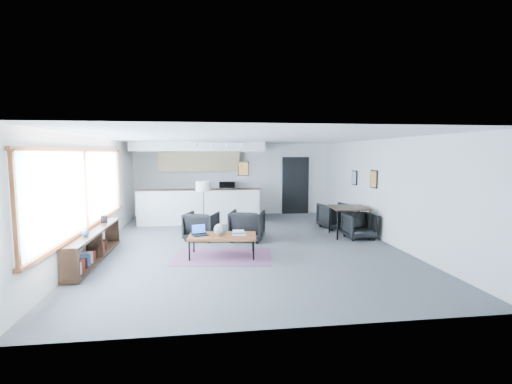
{
  "coord_description": "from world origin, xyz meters",
  "views": [
    {
      "loc": [
        -0.97,
        -8.95,
        2.24
      ],
      "look_at": [
        0.29,
        0.4,
        1.25
      ],
      "focal_mm": 26.0,
      "sensor_mm": 36.0,
      "label": 1
    }
  ],
  "objects": [
    {
      "name": "room",
      "position": [
        0.0,
        0.0,
        1.3
      ],
      "size": [
        7.02,
        9.02,
        2.62
      ],
      "color": "#4D4D50",
      "rests_on": "ground"
    },
    {
      "name": "window",
      "position": [
        -3.46,
        -0.9,
        1.46
      ],
      "size": [
        0.1,
        5.95,
        1.66
      ],
      "color": "#8CBFFF",
      "rests_on": "room"
    },
    {
      "name": "console",
      "position": [
        -3.3,
        -1.05,
        0.33
      ],
      "size": [
        0.35,
        3.0,
        0.8
      ],
      "color": "black",
      "rests_on": "floor"
    },
    {
      "name": "kitchenette",
      "position": [
        -1.2,
        3.71,
        1.38
      ],
      "size": [
        4.2,
        1.96,
        2.6
      ],
      "color": "white",
      "rests_on": "floor"
    },
    {
      "name": "doorway",
      "position": [
        2.3,
        4.42,
        1.07
      ],
      "size": [
        1.1,
        0.12,
        2.15
      ],
      "color": "black",
      "rests_on": "room"
    },
    {
      "name": "track_light",
      "position": [
        -0.59,
        2.2,
        2.53
      ],
      "size": [
        1.6,
        0.07,
        0.15
      ],
      "color": "silver",
      "rests_on": "room"
    },
    {
      "name": "wall_art_lower",
      "position": [
        3.47,
        0.4,
        1.55
      ],
      "size": [
        0.03,
        0.38,
        0.48
      ],
      "color": "black",
      "rests_on": "room"
    },
    {
      "name": "wall_art_upper",
      "position": [
        3.47,
        1.7,
        1.5
      ],
      "size": [
        0.03,
        0.34,
        0.44
      ],
      "color": "black",
      "rests_on": "room"
    },
    {
      "name": "kilim_rug",
      "position": [
        -0.64,
        -1.05,
        0.01
      ],
      "size": [
        2.26,
        1.69,
        0.01
      ],
      "rotation": [
        0.0,
        0.0,
        -0.13
      ],
      "color": "#633551",
      "rests_on": "floor"
    },
    {
      "name": "coffee_table",
      "position": [
        -0.64,
        -1.05,
        0.44
      ],
      "size": [
        1.52,
        0.93,
        0.47
      ],
      "rotation": [
        0.0,
        0.0,
        -0.11
      ],
      "color": "brown",
      "rests_on": "floor"
    },
    {
      "name": "laptop",
      "position": [
        -1.13,
        -0.95,
        0.54
      ],
      "size": [
        0.39,
        0.35,
        0.23
      ],
      "rotation": [
        0.0,
        0.0,
        0.33
      ],
      "color": "black",
      "rests_on": "coffee_table"
    },
    {
      "name": "ceramic_pot",
      "position": [
        -0.69,
        -1.1,
        0.6
      ],
      "size": [
        0.27,
        0.27,
        0.27
      ],
      "rotation": [
        0.0,
        0.0,
        -0.01
      ],
      "color": "gray",
      "rests_on": "coffee_table"
    },
    {
      "name": "book_stack",
      "position": [
        -0.29,
        -1.04,
        0.51
      ],
      "size": [
        0.31,
        0.25,
        0.09
      ],
      "rotation": [
        0.0,
        0.0,
        -0.06
      ],
      "color": "silver",
      "rests_on": "coffee_table"
    },
    {
      "name": "coaster",
      "position": [
        -0.5,
        -1.22,
        0.48
      ],
      "size": [
        0.13,
        0.13,
        0.01
      ],
      "rotation": [
        0.0,
        0.0,
        0.43
      ],
      "color": "#E5590C",
      "rests_on": "coffee_table"
    },
    {
      "name": "armchair_left",
      "position": [
        -1.11,
        0.61,
        0.4
      ],
      "size": [
        0.97,
        0.94,
        0.8
      ],
      "primitive_type": "imported",
      "rotation": [
        0.0,
        0.0,
        2.81
      ],
      "color": "black",
      "rests_on": "floor"
    },
    {
      "name": "armchair_right",
      "position": [
        0.06,
        0.38,
        0.43
      ],
      "size": [
        1.02,
        0.98,
        0.85
      ],
      "primitive_type": "imported",
      "rotation": [
        0.0,
        0.0,
        2.85
      ],
      "color": "black",
      "rests_on": "floor"
    },
    {
      "name": "floor_lamp",
      "position": [
        -1.05,
        1.48,
        1.27
      ],
      "size": [
        0.56,
        0.56,
        1.46
      ],
      "rotation": [
        0.0,
        0.0,
        -0.43
      ],
      "color": "black",
      "rests_on": "floor"
    },
    {
      "name": "dining_table",
      "position": [
        2.84,
        0.5,
        0.73
      ],
      "size": [
        1.02,
        1.02,
        0.8
      ],
      "rotation": [
        0.0,
        0.0,
        -0.08
      ],
      "color": "black",
      "rests_on": "floor"
    },
    {
      "name": "dining_chair_near",
      "position": [
        3.0,
        0.18,
        0.32
      ],
      "size": [
        0.63,
        0.59,
        0.63
      ],
      "primitive_type": "imported",
      "rotation": [
        0.0,
        0.0,
        0.02
      ],
      "color": "black",
      "rests_on": "floor"
    },
    {
      "name": "dining_chair_far",
      "position": [
        2.83,
        1.58,
        0.35
      ],
      "size": [
        0.81,
        0.78,
        0.71
      ],
      "primitive_type": "imported",
      "rotation": [
        0.0,
        0.0,
        3.37
      ],
      "color": "black",
      "rests_on": "floor"
    },
    {
      "name": "microwave",
      "position": [
        -0.24,
        4.15,
        1.11
      ],
      "size": [
        0.54,
        0.31,
        0.36
      ],
      "primitive_type": "imported",
      "rotation": [
        0.0,
        0.0,
        0.02
      ],
      "color": "black",
      "rests_on": "kitchenette"
    }
  ]
}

